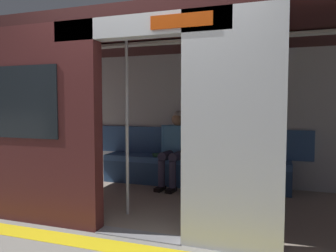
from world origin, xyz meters
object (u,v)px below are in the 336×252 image
Objects in this scene: train_car at (170,91)px; grab_pole_door at (127,125)px; handbag at (204,152)px; book at (158,155)px; grab_pole_far at (195,126)px; person_seated at (176,144)px; bench_seat at (192,165)px.

grab_pole_door is (0.33, 0.56, -0.41)m from train_car.
train_car is at bearing -120.30° from grab_pole_door.
train_car is 1.37m from handbag.
book is 0.11× the size of grab_pole_far.
bench_seat is at bearing -167.82° from person_seated.
person_seated is at bearing 17.73° from handbag.
bench_seat is at bearing 24.81° from handbag.
grab_pole_door is at bearing 59.70° from train_car.
book is 1.78m from grab_pole_far.
book is at bearing -55.17° from grab_pole_far.
grab_pole_door and grab_pole_far have the same top height.
book is 1.64m from grab_pole_door.
person_seated is at bearing 12.18° from bench_seat.
bench_seat is at bearing -104.44° from grab_pole_door.
grab_pole_door reaches higher than book.
person_seated is 1.48m from grab_pole_door.
train_car is at bearing 91.99° from book.
book is (0.34, -0.09, -0.21)m from person_seated.
handbag reaches higher than bench_seat.
person_seated is 1.48m from grab_pole_far.
grab_pole_far is (-0.76, -0.14, 0.00)m from grab_pole_door.
grab_pole_far reaches higher than handbag.
book is (0.76, 0.04, -0.07)m from handbag.
train_car is 0.77m from grab_pole_door.
grab_pole_far is at bearing -169.75° from grab_pole_door.
handbag is at bearing -109.65° from grab_pole_door.
train_car is 5.45× the size of person_seated.
bench_seat is 0.41m from person_seated.
book is 0.11× the size of grab_pole_door.
grab_pole_door is at bearing 70.35° from handbag.
train_car is 29.09× the size of book.
handbag reaches higher than book.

